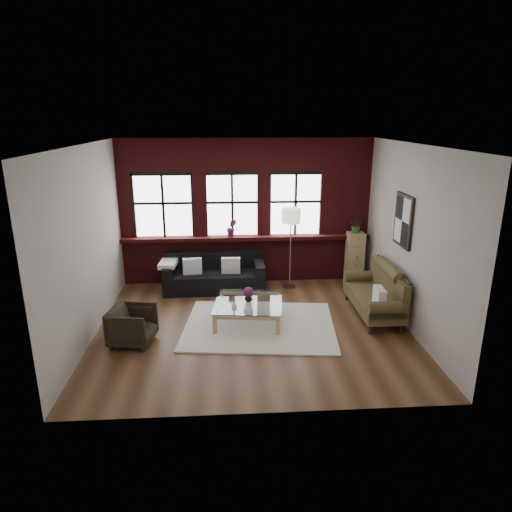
{
  "coord_description": "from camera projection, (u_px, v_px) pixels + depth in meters",
  "views": [
    {
      "loc": [
        -0.44,
        -7.46,
        3.64
      ],
      "look_at": [
        0.1,
        0.6,
        1.15
      ],
      "focal_mm": 32.0,
      "sensor_mm": 36.0,
      "label": 1
    }
  ],
  "objects": [
    {
      "name": "shag_rug",
      "position": [
        259.0,
        325.0,
        8.24
      ],
      "size": [
        2.88,
        2.37,
        0.03
      ],
      "primitive_type": "cube",
      "rotation": [
        0.0,
        0.0,
        -0.11
      ],
      "color": "silver",
      "rests_on": "floor"
    },
    {
      "name": "brick_backwall",
      "position": [
        246.0,
        212.0,
        10.07
      ],
      "size": [
        5.5,
        0.12,
        3.2
      ],
      "primitive_type": null,
      "color": "#581417",
      "rests_on": "floor"
    },
    {
      "name": "wall_back",
      "position": [
        246.0,
        212.0,
        10.13
      ],
      "size": [
        5.5,
        0.0,
        5.5
      ],
      "primitive_type": "plane",
      "rotation": [
        1.57,
        0.0,
        0.0
      ],
      "color": "#B5AEA8",
      "rests_on": "ground"
    },
    {
      "name": "wall_left",
      "position": [
        87.0,
        244.0,
        7.57
      ],
      "size": [
        0.0,
        5.0,
        5.0
      ],
      "primitive_type": "plane",
      "rotation": [
        1.57,
        0.0,
        1.57
      ],
      "color": "#B5AEA8",
      "rests_on": "ground"
    },
    {
      "name": "potted_plant_top",
      "position": [
        357.0,
        225.0,
        9.98
      ],
      "size": [
        0.38,
        0.35,
        0.35
      ],
      "primitive_type": "imported",
      "rotation": [
        0.0,
        0.0,
        -0.32
      ],
      "color": "#2D5923",
      "rests_on": "drawer_chest"
    },
    {
      "name": "floor_lamp",
      "position": [
        290.0,
        246.0,
        9.84
      ],
      "size": [
        0.4,
        0.4,
        1.92
      ],
      "primitive_type": null,
      "color": "#A5A5A8",
      "rests_on": "floor"
    },
    {
      "name": "pillow_a",
      "position": [
        192.0,
        266.0,
        9.69
      ],
      "size": [
        0.41,
        0.18,
        0.34
      ],
      "primitive_type": "cube",
      "rotation": [
        0.0,
        0.0,
        0.11
      ],
      "color": "white",
      "rests_on": "dark_sofa"
    },
    {
      "name": "armchair",
      "position": [
        133.0,
        326.0,
        7.54
      ],
      "size": [
        0.81,
        0.79,
        0.63
      ],
      "primitive_type": "imported",
      "rotation": [
        0.0,
        0.0,
        1.39
      ],
      "color": "black",
      "rests_on": "floor"
    },
    {
      "name": "vintage_settee",
      "position": [
        373.0,
        291.0,
        8.57
      ],
      "size": [
        0.8,
        1.8,
        0.96
      ],
      "primitive_type": null,
      "color": "#4C4223",
      "rests_on": "floor"
    },
    {
      "name": "wall_right",
      "position": [
        410.0,
        238.0,
        7.92
      ],
      "size": [
        0.0,
        5.0,
        5.0
      ],
      "primitive_type": "plane",
      "rotation": [
        1.57,
        0.0,
        -1.57
      ],
      "color": "#B5AEA8",
      "rests_on": "ground"
    },
    {
      "name": "flowers",
      "position": [
        248.0,
        292.0,
        8.26
      ],
      "size": [
        0.19,
        0.19,
        0.19
      ],
      "primitive_type": "sphere",
      "color": "#64224F",
      "rests_on": "vase"
    },
    {
      "name": "dark_sofa",
      "position": [
        214.0,
        273.0,
        9.87
      ],
      "size": [
        2.15,
        0.87,
        0.78
      ],
      "primitive_type": null,
      "color": "black",
      "rests_on": "floor"
    },
    {
      "name": "drawer_chest",
      "position": [
        354.0,
        258.0,
        10.21
      ],
      "size": [
        0.36,
        0.36,
        1.17
      ],
      "primitive_type": "cube",
      "color": "tan",
      "rests_on": "floor"
    },
    {
      "name": "sill_plant",
      "position": [
        232.0,
        228.0,
        10.03
      ],
      "size": [
        0.22,
        0.18,
        0.4
      ],
      "primitive_type": "imported",
      "rotation": [
        0.0,
        0.0,
        0.01
      ],
      "color": "#64224F",
      "rests_on": "sill_ledge"
    },
    {
      "name": "coffee_table",
      "position": [
        249.0,
        312.0,
        8.37
      ],
      "size": [
        1.35,
        1.35,
        0.41
      ],
      "primitive_type": null,
      "rotation": [
        0.0,
        0.0,
        -0.12
      ],
      "color": "tan",
      "rests_on": "shag_rug"
    },
    {
      "name": "floor",
      "position": [
        253.0,
        327.0,
        8.21
      ],
      "size": [
        5.5,
        5.5,
        0.0
      ],
      "primitive_type": "plane",
      "color": "#51321D",
      "rests_on": "ground"
    },
    {
      "name": "ceiling",
      "position": [
        252.0,
        145.0,
        7.27
      ],
      "size": [
        5.5,
        5.5,
        0.0
      ],
      "primitive_type": "plane",
      "rotation": [
        3.14,
        0.0,
        0.0
      ],
      "color": "white",
      "rests_on": "ground"
    },
    {
      "name": "wall_poster",
      "position": [
        403.0,
        221.0,
        8.13
      ],
      "size": [
        0.05,
        0.74,
        0.94
      ],
      "primitive_type": null,
      "color": "black",
      "rests_on": "wall_right"
    },
    {
      "name": "wall_front",
      "position": [
        265.0,
        297.0,
        5.36
      ],
      "size": [
        5.5,
        0.0,
        5.5
      ],
      "primitive_type": "plane",
      "rotation": [
        -1.57,
        0.0,
        0.0
      ],
      "color": "#B5AEA8",
      "rests_on": "ground"
    },
    {
      "name": "sill_ledge",
      "position": [
        246.0,
        238.0,
        10.15
      ],
      "size": [
        5.5,
        0.3,
        0.08
      ],
      "primitive_type": "cube",
      "color": "#581417",
      "rests_on": "brick_backwall"
    },
    {
      "name": "window_right",
      "position": [
        295.0,
        205.0,
        10.11
      ],
      "size": [
        1.38,
        0.1,
        1.5
      ],
      "primitive_type": null,
      "color": "black",
      "rests_on": "brick_backwall"
    },
    {
      "name": "pillow_b",
      "position": [
        231.0,
        265.0,
        9.74
      ],
      "size": [
        0.4,
        0.15,
        0.34
      ],
      "primitive_type": "cube",
      "rotation": [
        0.0,
        0.0,
        -0.03
      ],
      "color": "white",
      "rests_on": "dark_sofa"
    },
    {
      "name": "pillow_settee",
      "position": [
        379.0,
        297.0,
        8.0
      ],
      "size": [
        0.16,
        0.39,
        0.34
      ],
      "primitive_type": "cube",
      "rotation": [
        0.0,
        0.0,
        -0.04
      ],
      "color": "white",
      "rests_on": "vintage_settee"
    },
    {
      "name": "vase",
      "position": [
        248.0,
        298.0,
        8.29
      ],
      "size": [
        0.17,
        0.17,
        0.15
      ],
      "primitive_type": "imported",
      "rotation": [
        0.0,
        0.0,
        0.18
      ],
      "color": "#B2B2B2",
      "rests_on": "coffee_table"
    },
    {
      "name": "window_mid",
      "position": [
        232.0,
        206.0,
        10.02
      ],
      "size": [
        1.38,
        0.1,
        1.5
      ],
      "primitive_type": null,
      "color": "black",
      "rests_on": "brick_backwall"
    },
    {
      "name": "window_left",
      "position": [
        163.0,
        206.0,
        9.92
      ],
      "size": [
        1.38,
        0.1,
        1.5
      ],
      "primitive_type": null,
      "color": "black",
      "rests_on": "brick_backwall"
    }
  ]
}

